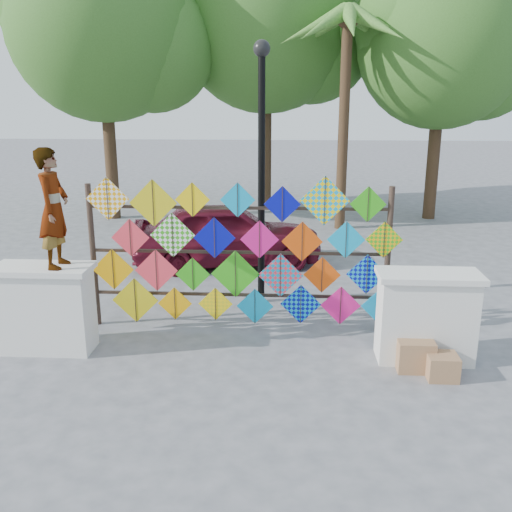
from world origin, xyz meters
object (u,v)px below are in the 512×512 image
lamppost (262,151)px  kite_rack (241,256)px  sedan (227,234)px  vendor_woman (53,208)px

lamppost → kite_rack: bearing=-100.9°
kite_rack → lamppost: size_ratio=1.11×
lamppost → sedan: bearing=110.3°
vendor_woman → lamppost: lamppost is taller
vendor_woman → sedan: 5.07m
sedan → vendor_woman: bearing=145.9°
kite_rack → sedan: kite_rack is taller
kite_rack → lamppost: (0.24, 1.27, 1.47)m
kite_rack → vendor_woman: 2.81m
sedan → lamppost: (0.85, -2.29, 2.00)m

